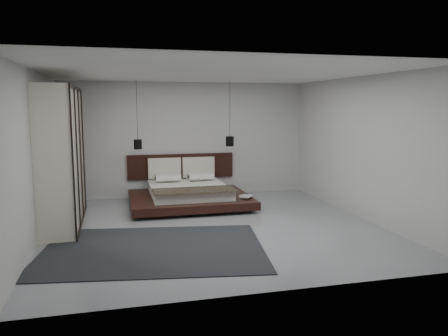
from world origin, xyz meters
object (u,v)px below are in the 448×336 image
object	(u,v)px
bed	(188,193)
rug	(154,249)
pendant_right	(230,141)
lattice_screen	(58,148)
wardrobe	(62,156)
pendant_left	(138,144)

from	to	relation	value
bed	rug	xyz separation A→B (m)	(-1.05, -2.97, -0.27)
pendant_right	lattice_screen	bearing A→B (deg)	177.95
bed	wardrobe	bearing A→B (deg)	-158.24
pendant_left	pendant_right	xyz separation A→B (m)	(2.15, -0.00, 0.03)
bed	lattice_screen	bearing A→B (deg)	169.19
lattice_screen	pendant_right	bearing A→B (deg)	-2.05
pendant_left	pendant_right	world-z (taller)	same
rug	lattice_screen	bearing A→B (deg)	116.51
wardrobe	bed	bearing A→B (deg)	21.76
pendant_left	pendant_right	distance (m)	2.15
wardrobe	rug	world-z (taller)	wardrobe
bed	wardrobe	xyz separation A→B (m)	(-2.55, -1.02, 1.01)
bed	pendant_left	world-z (taller)	pendant_left
pendant_left	wardrobe	size ratio (longest dim) A/B	0.59
pendant_left	pendant_right	size ratio (longest dim) A/B	1.01
lattice_screen	pendant_left	xyz separation A→B (m)	(1.73, -0.14, 0.07)
pendant_left	pendant_right	bearing A→B (deg)	-0.00
lattice_screen	pendant_right	xyz separation A→B (m)	(3.88, -0.14, 0.10)
lattice_screen	bed	bearing A→B (deg)	-10.81
lattice_screen	rug	world-z (taller)	lattice_screen
lattice_screen	rug	distance (m)	4.13
pendant_left	wardrobe	xyz separation A→B (m)	(-1.48, -1.41, -0.08)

